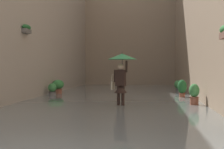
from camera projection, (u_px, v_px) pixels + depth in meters
name	position (u px, v px, depth m)	size (l,w,h in m)	color
ground_plane	(115.00, 100.00, 15.89)	(60.00, 60.00, 0.00)	#605B56
flood_water	(115.00, 99.00, 15.89)	(8.31, 30.00, 0.10)	slate
building_facade_right	(21.00, 9.00, 16.31)	(2.04, 28.00, 8.78)	#A89989
building_facade_far	(130.00, 8.00, 28.57)	(11.11, 1.80, 13.35)	gray
person_wading	(122.00, 67.00, 12.62)	(1.12, 1.12, 2.13)	black
potted_plant_near_right	(58.00, 86.00, 18.45)	(0.65, 0.65, 0.85)	brown
potted_plant_mid_right	(52.00, 90.00, 17.27)	(0.43, 0.43, 0.72)	#66605B
potted_plant_mid_left	(178.00, 86.00, 19.92)	(0.46, 0.46, 0.77)	#66605B
potted_plant_far_left	(182.00, 88.00, 16.19)	(0.44, 0.44, 0.94)	#9E563D
potted_plant_near_left	(194.00, 94.00, 12.81)	(0.40, 0.40, 0.91)	brown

